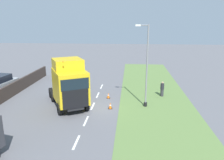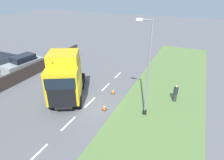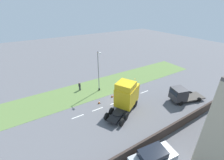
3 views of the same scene
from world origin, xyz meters
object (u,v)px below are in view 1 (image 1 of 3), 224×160
object	(u,v)px
traffic_cone_lead	(108,96)
traffic_cone_trailing	(110,106)
pedestrian	(162,89)
lamp_post	(146,70)
lorry_cab	(69,84)

from	to	relation	value
traffic_cone_lead	traffic_cone_trailing	bearing A→B (deg)	99.36
pedestrian	traffic_cone_trailing	xyz separation A→B (m)	(5.16, 3.87, -0.50)
lamp_post	traffic_cone_lead	world-z (taller)	lamp_post
lamp_post	lorry_cab	bearing A→B (deg)	8.25
lorry_cab	traffic_cone_trailing	world-z (taller)	lorry_cab
lamp_post	traffic_cone_lead	xyz separation A→B (m)	(3.61, -1.94, -3.20)
lamp_post	traffic_cone_trailing	distance (m)	4.57
pedestrian	lamp_post	bearing A→B (deg)	56.62
traffic_cone_lead	traffic_cone_trailing	world-z (taller)	same
lamp_post	pedestrian	xyz separation A→B (m)	(-2.01, -3.05, -2.70)
pedestrian	traffic_cone_trailing	size ratio (longest dim) A/B	2.77
traffic_cone_lead	traffic_cone_trailing	xyz separation A→B (m)	(-0.46, 2.77, 0.00)
lorry_cab	traffic_cone_trailing	distance (m)	4.17
lamp_post	pedestrian	world-z (taller)	lamp_post
lamp_post	traffic_cone_trailing	bearing A→B (deg)	14.71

